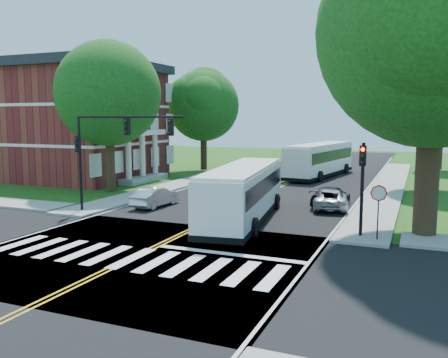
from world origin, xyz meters
The scene contains 24 objects.
ground centered at (0.00, 0.00, 0.00)m, with size 140.00×140.00×0.00m, color #1A4A12.
road centered at (0.00, 18.00, 0.01)m, with size 14.00×96.00×0.01m, color black.
cross_road centered at (0.00, 0.00, 0.01)m, with size 60.00×12.00×0.01m, color black.
center_line centered at (0.00, 22.00, 0.01)m, with size 0.36×70.00×0.01m, color gold.
edge_line_w centered at (-6.80, 22.00, 0.01)m, with size 0.12×70.00×0.01m, color silver.
edge_line_e centered at (6.80, 22.00, 0.01)m, with size 0.12×70.00×0.01m, color silver.
crosswalk centered at (0.00, -0.50, 0.02)m, with size 12.60×3.00×0.01m, color silver.
stop_bar centered at (3.50, 1.60, 0.02)m, with size 6.60×0.40×0.01m, color silver.
sidewalk_nw centered at (-8.30, 25.00, 0.07)m, with size 2.60×40.00×0.15m, color gray.
sidewalk_ne centered at (8.30, 25.00, 0.07)m, with size 2.60×40.00×0.15m, color gray.
tree_ne_big centered at (11.00, 8.00, 9.62)m, with size 10.80×10.80×14.91m.
tree_west_near centered at (-11.50, 14.00, 7.53)m, with size 8.00×8.00×11.40m.
tree_west_far centered at (-11.00, 30.00, 7.00)m, with size 7.60×7.60×10.67m.
tree_east_mid centered at (11.50, 24.00, 7.86)m, with size 8.40×8.40×11.93m.
tree_east_far centered at (12.50, 40.00, 6.86)m, with size 7.20×7.20×10.34m.
brick_building centered at (-21.95, 20.00, 5.42)m, with size 20.00×13.00×10.80m.
signal_nw centered at (-5.86, 6.43, 4.38)m, with size 7.15×0.46×5.66m.
signal_ne centered at (8.20, 6.44, 2.96)m, with size 0.30×0.46×4.40m.
stop_sign centered at (9.00, 5.98, 2.03)m, with size 0.76×0.08×2.53m.
bus_lead centered at (1.68, 8.09, 1.61)m, with size 4.17×11.97×3.03m.
bus_follow centered at (1.65, 29.68, 1.71)m, with size 4.53×12.70×3.22m.
hatchback centered at (-4.98, 9.76, 0.65)m, with size 1.35×3.88×1.28m, color silver.
suv centered at (5.56, 13.40, 0.63)m, with size 2.04×4.42×1.23m, color silver.
dark_sedan centered at (5.38, 14.41, 0.65)m, with size 1.77×4.36×1.27m, color black.
Camera 1 is at (10.67, -16.32, 5.68)m, focal length 38.00 mm.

